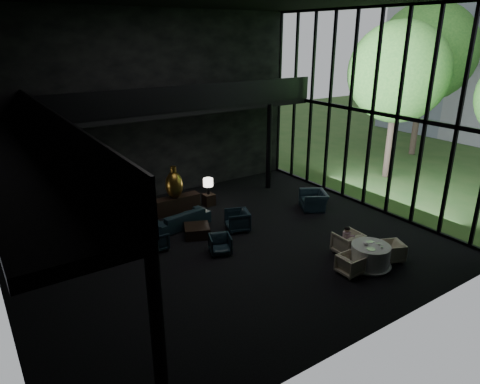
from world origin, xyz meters
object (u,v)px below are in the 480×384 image
bronze_urn (174,185)px  coffee_table (197,231)px  lounge_armchair_south (220,244)px  dining_table (370,257)px  console (175,205)px  lounge_armchair_east (237,218)px  child (347,235)px  side_table_left (138,215)px  dining_chair_north (348,241)px  lounge_armchair_west (156,240)px  sofa (181,215)px  dining_chair_east (391,251)px  window_armchair (314,197)px  dining_chair_west (350,265)px  table_lamp_left (136,197)px  table_lamp_right (208,183)px  side_table_right (209,200)px

bronze_urn → coffee_table: (-0.28, -2.37, -1.06)m
lounge_armchair_south → dining_table: size_ratio=0.49×
console → lounge_armchair_east: (1.23, -2.85, 0.13)m
dining_table → child: 1.08m
side_table_left → dining_chair_north: bearing=-52.6°
lounge_armchair_west → dining_table: bearing=-132.7°
sofa → dining_chair_north: sofa is taller
dining_table → dining_chair_east: bearing=-7.8°
window_armchair → dining_chair_east: bearing=17.1°
dining_chair_north → dining_chair_west: 1.32m
sofa → lounge_armchair_east: bearing=129.9°
table_lamp_left → lounge_armchair_east: size_ratio=0.66×
table_lamp_left → lounge_armchair_east: bearing=-44.9°
table_lamp_left → dining_chair_east: table_lamp_left is taller
lounge_armchair_east → dining_table: size_ratio=0.69×
side_table_left → dining_chair_west: (3.98, -7.35, 0.01)m
lounge_armchair_east → dining_chair_west: lounge_armchair_east is taller
lounge_armchair_south → dining_chair_north: bearing=-14.3°
side_table_left → dining_table: dining_table is taller
console → child: child is taller
lounge_armchair_west → window_armchair: window_armchair is taller
lounge_armchair_east → lounge_armchair_south: 1.91m
bronze_urn → child: bearing=-63.3°
dining_chair_north → lounge_armchair_west: bearing=-33.5°
console → table_lamp_right: 1.73m
sofa → child: bearing=117.3°
console → table_lamp_right: bearing=-0.8°
window_armchair → dining_chair_north: bearing=2.1°
bronze_urn → table_lamp_right: size_ratio=1.88×
table_lamp_left → lounge_armchair_west: (-0.35, -2.56, -0.69)m
coffee_table → window_armchair: bearing=-4.8°
lounge_armchair_south → dining_chair_west: lounge_armchair_south is taller
bronze_urn → lounge_armchair_west: (-1.95, -2.54, -0.89)m
console → dining_chair_north: dining_chair_north is taller
dining_chair_north → console: bearing=-60.2°
side_table_left → table_lamp_left: 0.75m
sofa → window_armchair: size_ratio=1.96×
coffee_table → dining_table: dining_table is taller
sofa → lounge_armchair_east: 2.19m
bronze_urn → side_table_left: (-1.60, 0.00, -0.95)m
side_table_right → lounge_armchair_west: 4.38m
dining_chair_north → dining_chair_east: (0.83, -1.11, -0.13)m
table_lamp_left → dining_chair_north: size_ratio=0.67×
console → sofa: 1.45m
console → table_lamp_left: table_lamp_left is taller
table_lamp_left → child: bearing=-53.1°
coffee_table → dining_table: 6.11m
coffee_table → dining_chair_north: (3.56, -4.02, 0.27)m
side_table_left → dining_chair_north: size_ratio=0.65×
lounge_armchair_east → child: bearing=48.3°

